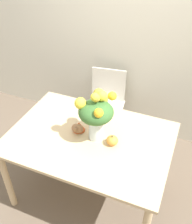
% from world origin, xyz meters
% --- Properties ---
extents(ground_plane, '(12.00, 12.00, 0.00)m').
position_xyz_m(ground_plane, '(0.00, 0.00, 0.00)').
color(ground_plane, brown).
extents(wall_back, '(8.00, 0.06, 2.70)m').
position_xyz_m(wall_back, '(0.00, 1.19, 1.35)').
color(wall_back, silver).
rests_on(wall_back, ground_plane).
extents(dining_table, '(1.40, 0.98, 0.76)m').
position_xyz_m(dining_table, '(0.00, 0.00, 0.66)').
color(dining_table, '#D1B284').
rests_on(dining_table, ground_plane).
extents(flower_vase, '(0.31, 0.33, 0.45)m').
position_xyz_m(flower_vase, '(0.05, 0.03, 1.01)').
color(flower_vase, silver).
rests_on(flower_vase, dining_table).
extents(pumpkin, '(0.10, 0.10, 0.09)m').
position_xyz_m(pumpkin, '(0.21, -0.01, 0.80)').
color(pumpkin, gold).
rests_on(pumpkin, dining_table).
extents(turkey_figurine, '(0.11, 0.15, 0.09)m').
position_xyz_m(turkey_figurine, '(-0.12, 0.03, 0.80)').
color(turkey_figurine, '#936642').
rests_on(turkey_figurine, dining_table).
extents(dining_chair_near_window, '(0.48, 0.48, 0.88)m').
position_xyz_m(dining_chair_near_window, '(-0.18, 0.87, 0.47)').
color(dining_chair_near_window, silver).
rests_on(dining_chair_near_window, ground_plane).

